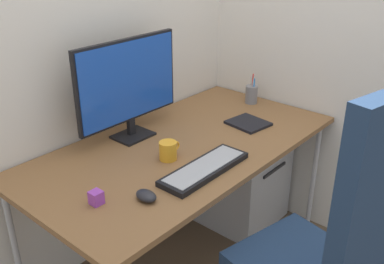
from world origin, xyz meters
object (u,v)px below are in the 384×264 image
(filing_cabinet, at_px, (241,175))
(desk_clamp_accessory, at_px, (96,198))
(monitor, at_px, (129,84))
(coffee_mug, at_px, (168,150))
(office_chair, at_px, (331,252))
(pen_holder, at_px, (251,94))
(mouse, at_px, (146,196))
(notebook, at_px, (248,123))
(keyboard, at_px, (205,169))

(filing_cabinet, relative_size, desk_clamp_accessory, 11.29)
(filing_cabinet, height_order, monitor, monitor)
(filing_cabinet, relative_size, coffee_mug, 5.26)
(office_chair, distance_m, coffee_mug, 0.81)
(pen_holder, xyz_separation_m, coffee_mug, (-0.84, -0.12, -0.01))
(mouse, bearing_deg, office_chair, -61.43)
(monitor, height_order, mouse, monitor)
(notebook, bearing_deg, monitor, 152.20)
(mouse, distance_m, coffee_mug, 0.34)
(keyboard, bearing_deg, coffee_mug, 96.02)
(filing_cabinet, bearing_deg, office_chair, -128.90)
(keyboard, distance_m, notebook, 0.56)
(monitor, bearing_deg, desk_clamp_accessory, -144.67)
(office_chair, distance_m, notebook, 0.93)
(office_chair, distance_m, monitor, 1.17)
(office_chair, xyz_separation_m, monitor, (0.05, 1.10, 0.38))
(desk_clamp_accessory, bearing_deg, coffee_mug, 5.41)
(mouse, distance_m, notebook, 0.87)
(filing_cabinet, xyz_separation_m, notebook, (-0.15, -0.13, 0.43))
(notebook, height_order, desk_clamp_accessory, desk_clamp_accessory)
(filing_cabinet, bearing_deg, coffee_mug, -174.05)
(pen_holder, relative_size, coffee_mug, 1.53)
(notebook, bearing_deg, mouse, -164.77)
(keyboard, height_order, desk_clamp_accessory, desk_clamp_accessory)
(mouse, relative_size, pen_holder, 0.54)
(filing_cabinet, height_order, keyboard, keyboard)
(mouse, height_order, pen_holder, pen_holder)
(office_chair, relative_size, desk_clamp_accessory, 23.84)
(pen_holder, bearing_deg, mouse, -166.09)
(coffee_mug, height_order, desk_clamp_accessory, coffee_mug)
(monitor, relative_size, notebook, 3.07)
(mouse, xyz_separation_m, desk_clamp_accessory, (-0.14, 0.12, 0.01))
(monitor, distance_m, coffee_mug, 0.39)
(monitor, height_order, pen_holder, monitor)
(coffee_mug, bearing_deg, keyboard, -83.98)
(filing_cabinet, xyz_separation_m, mouse, (-1.01, -0.24, 0.45))
(filing_cabinet, relative_size, keyboard, 1.33)
(office_chair, bearing_deg, keyboard, 88.80)
(coffee_mug, bearing_deg, desk_clamp_accessory, -174.59)
(monitor, bearing_deg, office_chair, -92.45)
(office_chair, height_order, pen_holder, office_chair)
(monitor, bearing_deg, pen_holder, -13.71)
(notebook, relative_size, desk_clamp_accessory, 3.65)
(filing_cabinet, bearing_deg, mouse, -166.60)
(notebook, distance_m, coffee_mug, 0.56)
(mouse, height_order, desk_clamp_accessory, desk_clamp_accessory)
(filing_cabinet, xyz_separation_m, desk_clamp_accessory, (-1.15, -0.12, 0.45))
(keyboard, xyz_separation_m, notebook, (0.54, 0.14, -0.01))
(notebook, bearing_deg, desk_clamp_accessory, -172.90)
(filing_cabinet, distance_m, keyboard, 0.86)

